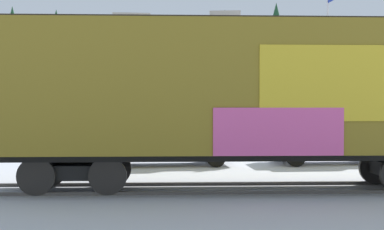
{
  "coord_description": "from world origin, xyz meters",
  "views": [
    {
      "loc": [
        -2.64,
        -13.43,
        2.2
      ],
      "look_at": [
        -1.56,
        1.5,
        1.88
      ],
      "focal_mm": 49.74,
      "sensor_mm": 36.0,
      "label": 1
    }
  ],
  "objects_px": {
    "freight_car": "(250,92)",
    "parked_car_white": "(330,143)",
    "flagpole": "(330,37)",
    "parked_car_silver": "(165,143)"
  },
  "relations": [
    {
      "from": "freight_car",
      "to": "parked_car_white",
      "type": "height_order",
      "value": "freight_car"
    },
    {
      "from": "freight_car",
      "to": "flagpole",
      "type": "xyz_separation_m",
      "value": [
        6.33,
        12.58,
        3.01
      ]
    },
    {
      "from": "freight_car",
      "to": "flagpole",
      "type": "height_order",
      "value": "flagpole"
    },
    {
      "from": "freight_car",
      "to": "parked_car_white",
      "type": "bearing_deg",
      "value": 54.51
    },
    {
      "from": "freight_car",
      "to": "parked_car_silver",
      "type": "relative_size",
      "value": 2.75
    },
    {
      "from": "parked_car_silver",
      "to": "parked_car_white",
      "type": "relative_size",
      "value": 1.04
    },
    {
      "from": "flagpole",
      "to": "parked_car_white",
      "type": "bearing_deg",
      "value": -108.66
    },
    {
      "from": "freight_car",
      "to": "parked_car_silver",
      "type": "xyz_separation_m",
      "value": [
        -2.06,
        5.52,
        -1.71
      ]
    },
    {
      "from": "flagpole",
      "to": "parked_car_silver",
      "type": "bearing_deg",
      "value": -139.94
    },
    {
      "from": "freight_car",
      "to": "flagpole",
      "type": "distance_m",
      "value": 14.4
    }
  ]
}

